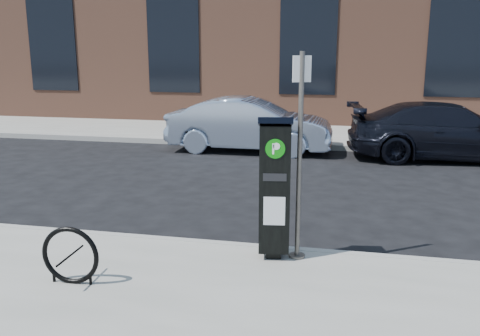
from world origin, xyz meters
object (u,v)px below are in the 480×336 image
(car_silver, at_px, (250,125))
(car_dark, at_px, (447,131))
(parking_kiosk, at_px, (274,186))
(sign_pole, at_px, (299,159))
(bike_rack, at_px, (70,256))

(car_silver, height_order, car_dark, car_silver)
(car_silver, relative_size, car_dark, 0.90)
(parking_kiosk, bearing_deg, sign_pole, 1.01)
(bike_rack, relative_size, car_silver, 0.15)
(car_silver, xyz_separation_m, car_dark, (5.25, 0.00, -0.02))
(sign_pole, bearing_deg, parking_kiosk, 165.26)
(sign_pole, relative_size, car_dark, 0.52)
(car_silver, bearing_deg, parking_kiosk, -167.23)
(sign_pole, bearing_deg, car_dark, 43.56)
(sign_pole, distance_m, car_silver, 8.02)
(parking_kiosk, height_order, car_silver, parking_kiosk)
(car_silver, bearing_deg, sign_pole, -165.03)
(car_dark, bearing_deg, bike_rack, 142.45)
(sign_pole, relative_size, bike_rack, 3.78)
(bike_rack, distance_m, car_dark, 10.61)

